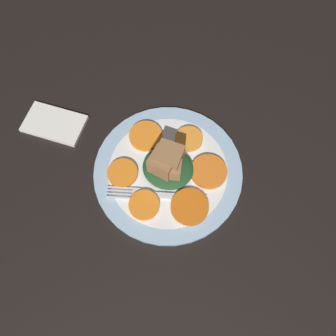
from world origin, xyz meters
TOP-DOWN VIEW (x-y plane):
  - table_slab at (0.00, 0.00)cm, footprint 120.00×120.00cm
  - plate at (0.00, 0.00)cm, footprint 29.88×29.88cm
  - carrot_slice_0 at (6.25, -6.17)cm, footprint 7.27×7.27cm
  - carrot_slice_1 at (7.86, 1.92)cm, footprint 7.30×7.30cm
  - carrot_slice_2 at (2.11, 7.82)cm, footprint 5.73×5.73cm
  - carrot_slice_3 at (-6.66, 5.78)cm, footprint 6.90×6.90cm
  - carrot_slice_4 at (-8.33, -3.49)cm, footprint 6.03×6.03cm
  - carrot_slice_5 at (-2.12, -8.42)cm, footprint 5.90×5.90cm
  - center_pile at (-0.12, -0.04)cm, footprint 10.15×9.13cm
  - fork at (-1.03, -5.87)cm, footprint 19.26×6.25cm
  - napkin at (-26.72, 3.25)cm, footprint 12.77×7.66cm

SIDE VIEW (x-z plane):
  - table_slab at x=0.00cm, z-range 0.00..2.00cm
  - napkin at x=-26.72cm, z-range 2.00..2.80cm
  - plate at x=0.00cm, z-range 1.99..3.04cm
  - fork at x=-1.03cm, z-range 3.10..3.50cm
  - carrot_slice_0 at x=6.25cm, z-range 3.10..3.97cm
  - carrot_slice_1 at x=7.86cm, z-range 3.10..3.97cm
  - carrot_slice_2 at x=2.11cm, z-range 3.10..3.97cm
  - carrot_slice_3 at x=-6.66cm, z-range 3.10..3.97cm
  - carrot_slice_4 at x=-8.33cm, z-range 3.10..3.97cm
  - carrot_slice_5 at x=-2.12cm, z-range 3.10..3.97cm
  - center_pile at x=-0.12cm, z-range 2.53..9.35cm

